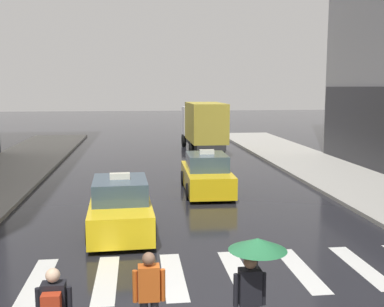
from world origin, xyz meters
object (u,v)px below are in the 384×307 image
taxi_lead (121,207)px  taxi_second (206,175)px  pedestrian_with_umbrella (255,263)px  pedestrian_plain_coat (149,293)px  box_truck (203,125)px

taxi_lead → taxi_second: size_ratio=1.00×
taxi_lead → pedestrian_with_umbrella: bearing=-70.8°
taxi_second → pedestrian_plain_coat: 11.81m
pedestrian_with_umbrella → pedestrian_plain_coat: bearing=168.7°
box_truck → pedestrian_with_umbrella: bearing=-96.2°
pedestrian_with_umbrella → pedestrian_plain_coat: (-1.72, 0.34, -0.58)m
taxi_second → taxi_lead: bearing=-124.7°
taxi_lead → taxi_second: same height
box_truck → pedestrian_with_umbrella: 24.17m
pedestrian_with_umbrella → pedestrian_plain_coat: 1.85m
taxi_second → pedestrian_plain_coat: (-2.71, -11.49, 0.21)m
pedestrian_with_umbrella → pedestrian_plain_coat: size_ratio=1.18×
taxi_lead → pedestrian_with_umbrella: size_ratio=2.37×
box_truck → pedestrian_plain_coat: size_ratio=4.58×
taxi_lead → pedestrian_with_umbrella: pedestrian_with_umbrella is taller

